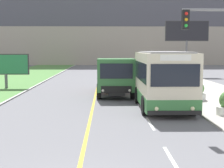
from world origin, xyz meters
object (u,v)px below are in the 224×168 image
object	(u,v)px
city_bus	(163,80)
dump_truck	(115,78)
billboard_large	(187,33)
planter_round_third	(181,84)
traffic_light_mast	(218,47)
planter_round_second	(197,92)
billboard_small	(6,65)

from	to	relation	value
city_bus	dump_truck	xyz separation A→B (m)	(-2.53, 4.55, -0.29)
dump_truck	billboard_large	distance (m)	19.42
planter_round_third	traffic_light_mast	bearing A→B (deg)	-96.81
traffic_light_mast	planter_round_second	world-z (taller)	traffic_light_mast
billboard_small	planter_round_second	bearing A→B (deg)	-25.22
traffic_light_mast	billboard_small	world-z (taller)	traffic_light_mast
city_bus	planter_round_third	world-z (taller)	city_bus
city_bus	billboard_large	distance (m)	22.51
city_bus	planter_round_second	distance (m)	3.84
city_bus	billboard_large	xyz separation A→B (m)	(6.74, 21.16, 3.65)
planter_round_second	dump_truck	bearing A→B (deg)	159.04
billboard_large	planter_round_third	distance (m)	15.21
planter_round_third	billboard_large	bearing A→B (deg)	74.21
traffic_light_mast	planter_round_third	xyz separation A→B (m)	(1.39, 11.59, -2.79)
city_bus	billboard_small	world-z (taller)	city_bus
billboard_large	billboard_small	xyz separation A→B (m)	(-18.43, -11.84, -3.27)
city_bus	billboard_large	size ratio (longest dim) A/B	0.89
traffic_light_mast	planter_round_second	xyz separation A→B (m)	(1.25, 6.93, -2.82)
city_bus	traffic_light_mast	distance (m)	4.93
billboard_small	traffic_light_mast	bearing A→B (deg)	-46.26
city_bus	planter_round_second	bearing A→B (deg)	43.90
dump_truck	billboard_large	size ratio (longest dim) A/B	0.98
dump_truck	planter_round_second	distance (m)	5.61
city_bus	planter_round_third	size ratio (longest dim) A/B	4.86
dump_truck	planter_round_third	world-z (taller)	dump_truck
billboard_large	planter_round_second	bearing A→B (deg)	-102.37
planter_round_second	planter_round_third	bearing A→B (deg)	88.31
billboard_small	planter_round_second	world-z (taller)	billboard_small
billboard_small	planter_round_third	size ratio (longest dim) A/B	3.16
traffic_light_mast	billboard_small	size ratio (longest dim) A/B	1.35
billboard_small	planter_round_second	size ratio (longest dim) A/B	3.30
traffic_light_mast	billboard_large	distance (m)	26.15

